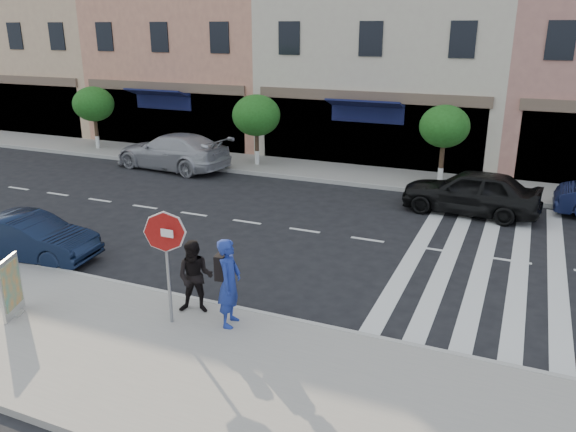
# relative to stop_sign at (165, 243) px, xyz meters

# --- Properties ---
(ground) EXTENTS (120.00, 120.00, 0.00)m
(ground) POSITION_rel_stop_sign_xyz_m (0.33, 2.62, -1.92)
(ground) COLOR black
(ground) RESTS_ON ground
(sidewalk_near) EXTENTS (60.00, 4.50, 0.15)m
(sidewalk_near) POSITION_rel_stop_sign_xyz_m (0.33, -1.13, -1.84)
(sidewalk_near) COLOR gray
(sidewalk_near) RESTS_ON ground
(sidewalk_far) EXTENTS (60.00, 3.00, 0.15)m
(sidewalk_far) POSITION_rel_stop_sign_xyz_m (0.33, 13.62, -1.84)
(sidewalk_far) COLOR gray
(sidewalk_far) RESTS_ON ground
(building_west_far) EXTENTS (12.00, 9.00, 12.00)m
(building_west_far) POSITION_rel_stop_sign_xyz_m (-21.67, 19.62, 4.08)
(building_west_far) COLOR #D6B389
(building_west_far) RESTS_ON ground
(building_west_mid) EXTENTS (10.00, 9.00, 14.00)m
(building_west_mid) POSITION_rel_stop_sign_xyz_m (-10.67, 19.62, 5.08)
(building_west_mid) COLOR tan
(building_west_mid) RESTS_ON ground
(building_centre) EXTENTS (11.00, 9.00, 11.00)m
(building_centre) POSITION_rel_stop_sign_xyz_m (-0.17, 19.62, 3.58)
(building_centre) COLOR beige
(building_centre) RESTS_ON ground
(street_tree_wa) EXTENTS (2.00, 2.00, 3.05)m
(street_tree_wa) POSITION_rel_stop_sign_xyz_m (-13.67, 13.42, 0.42)
(street_tree_wa) COLOR #473323
(street_tree_wa) RESTS_ON sidewalk_far
(street_tree_wb) EXTENTS (2.10, 2.10, 3.06)m
(street_tree_wb) POSITION_rel_stop_sign_xyz_m (-4.67, 13.42, 0.39)
(street_tree_wb) COLOR #473323
(street_tree_wb) RESTS_ON sidewalk_far
(street_tree_c) EXTENTS (1.90, 1.90, 3.04)m
(street_tree_c) POSITION_rel_stop_sign_xyz_m (3.33, 13.42, 0.44)
(street_tree_c) COLOR #473323
(street_tree_c) RESTS_ON sidewalk_far
(stop_sign) EXTENTS (0.86, 0.11, 2.42)m
(stop_sign) POSITION_rel_stop_sign_xyz_m (0.00, 0.00, 0.00)
(stop_sign) COLOR gray
(stop_sign) RESTS_ON sidewalk_near
(photographer) EXTENTS (0.56, 0.75, 1.86)m
(photographer) POSITION_rel_stop_sign_xyz_m (1.16, 0.43, -0.83)
(photographer) COLOR navy
(photographer) RESTS_ON sidewalk_near
(walker) EXTENTS (0.94, 0.83, 1.61)m
(walker) POSITION_rel_stop_sign_xyz_m (0.24, 0.62, -0.96)
(walker) COLOR black
(walker) RESTS_ON sidewalk_near
(poster_board) EXTENTS (0.39, 0.80, 1.28)m
(poster_board) POSITION_rel_stop_sign_xyz_m (-3.24, -1.05, -1.14)
(poster_board) COLOR beige
(poster_board) RESTS_ON sidewalk_near
(car_near_mid) EXTENTS (3.88, 1.75, 1.23)m
(car_near_mid) POSITION_rel_stop_sign_xyz_m (-5.62, 1.62, -1.30)
(car_near_mid) COLOR black
(car_near_mid) RESTS_ON ground
(car_far_left) EXTENTS (5.60, 2.76, 1.57)m
(car_far_left) POSITION_rel_stop_sign_xyz_m (-7.97, 11.71, -1.13)
(car_far_left) COLOR #A2A2A7
(car_far_left) RESTS_ON ground
(car_far_mid) EXTENTS (4.57, 2.08, 1.52)m
(car_far_mid) POSITION_rel_stop_sign_xyz_m (4.79, 10.38, -1.16)
(car_far_mid) COLOR black
(car_far_mid) RESTS_ON ground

